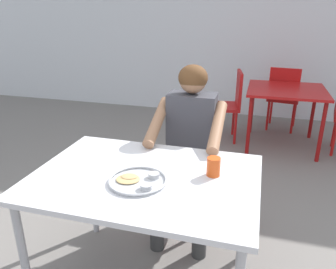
{
  "coord_description": "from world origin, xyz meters",
  "views": [
    {
      "loc": [
        0.51,
        -1.5,
        1.6
      ],
      "look_at": [
        0.01,
        0.23,
        0.9
      ],
      "focal_mm": 35.0,
      "sensor_mm": 36.0,
      "label": 1
    }
  ],
  "objects_px": {
    "thali_tray": "(138,180)",
    "chair_foreground": "(194,156)",
    "chair_red_left": "(229,101)",
    "chair_red_far": "(283,95)",
    "table_background_red": "(286,96)",
    "table_foreground": "(145,187)",
    "drinking_cup": "(214,166)",
    "diner_foreground": "(189,138)"
  },
  "relations": [
    {
      "from": "drinking_cup",
      "to": "diner_foreground",
      "type": "xyz_separation_m",
      "value": [
        -0.25,
        0.53,
        -0.07
      ]
    },
    {
      "from": "drinking_cup",
      "to": "chair_red_far",
      "type": "height_order",
      "value": "chair_red_far"
    },
    {
      "from": "thali_tray",
      "to": "drinking_cup",
      "type": "bearing_deg",
      "value": 27.0
    },
    {
      "from": "table_foreground",
      "to": "table_background_red",
      "type": "relative_size",
      "value": 1.37
    },
    {
      "from": "chair_red_left",
      "to": "table_foreground",
      "type": "bearing_deg",
      "value": -94.46
    },
    {
      "from": "table_background_red",
      "to": "chair_foreground",
      "type": "bearing_deg",
      "value": -114.23
    },
    {
      "from": "chair_foreground",
      "to": "chair_red_far",
      "type": "height_order",
      "value": "chair_red_far"
    },
    {
      "from": "drinking_cup",
      "to": "chair_red_far",
      "type": "xyz_separation_m",
      "value": [
        0.52,
        3.03,
        -0.3
      ]
    },
    {
      "from": "diner_foreground",
      "to": "chair_red_left",
      "type": "bearing_deg",
      "value": 87.21
    },
    {
      "from": "diner_foreground",
      "to": "chair_red_far",
      "type": "bearing_deg",
      "value": 72.84
    },
    {
      "from": "chair_foreground",
      "to": "table_background_red",
      "type": "distance_m",
      "value": 1.86
    },
    {
      "from": "table_foreground",
      "to": "chair_red_far",
      "type": "bearing_deg",
      "value": 74.35
    },
    {
      "from": "chair_red_left",
      "to": "table_background_red",
      "type": "bearing_deg",
      "value": -2.95
    },
    {
      "from": "thali_tray",
      "to": "table_background_red",
      "type": "height_order",
      "value": "thali_tray"
    },
    {
      "from": "table_foreground",
      "to": "chair_red_left",
      "type": "distance_m",
      "value": 2.59
    },
    {
      "from": "table_background_red",
      "to": "chair_red_far",
      "type": "xyz_separation_m",
      "value": [
        0.01,
        0.58,
        -0.13
      ]
    },
    {
      "from": "table_foreground",
      "to": "diner_foreground",
      "type": "xyz_separation_m",
      "value": [
        0.11,
        0.63,
        0.06
      ]
    },
    {
      "from": "table_foreground",
      "to": "thali_tray",
      "type": "bearing_deg",
      "value": -94.46
    },
    {
      "from": "diner_foreground",
      "to": "chair_red_left",
      "type": "xyz_separation_m",
      "value": [
        0.09,
        1.94,
        -0.23
      ]
    },
    {
      "from": "thali_tray",
      "to": "table_background_red",
      "type": "xyz_separation_m",
      "value": [
        0.87,
        2.63,
        -0.13
      ]
    },
    {
      "from": "chair_red_left",
      "to": "chair_red_far",
      "type": "distance_m",
      "value": 0.87
    },
    {
      "from": "diner_foreground",
      "to": "chair_red_left",
      "type": "height_order",
      "value": "diner_foreground"
    },
    {
      "from": "chair_foreground",
      "to": "thali_tray",
      "type": "bearing_deg",
      "value": -96.72
    },
    {
      "from": "thali_tray",
      "to": "chair_red_far",
      "type": "xyz_separation_m",
      "value": [
        0.88,
        3.21,
        -0.26
      ]
    },
    {
      "from": "table_foreground",
      "to": "table_background_red",
      "type": "xyz_separation_m",
      "value": [
        0.86,
        2.54,
        -0.05
      ]
    },
    {
      "from": "drinking_cup",
      "to": "chair_red_left",
      "type": "height_order",
      "value": "chair_red_left"
    },
    {
      "from": "table_foreground",
      "to": "thali_tray",
      "type": "distance_m",
      "value": 0.12
    },
    {
      "from": "thali_tray",
      "to": "chair_foreground",
      "type": "bearing_deg",
      "value": 83.28
    },
    {
      "from": "chair_foreground",
      "to": "chair_red_left",
      "type": "relative_size",
      "value": 0.98
    },
    {
      "from": "thali_tray",
      "to": "drinking_cup",
      "type": "xyz_separation_m",
      "value": [
        0.36,
        0.19,
        0.04
      ]
    },
    {
      "from": "drinking_cup",
      "to": "chair_red_far",
      "type": "distance_m",
      "value": 3.09
    },
    {
      "from": "chair_red_far",
      "to": "diner_foreground",
      "type": "bearing_deg",
      "value": -107.16
    },
    {
      "from": "chair_foreground",
      "to": "diner_foreground",
      "type": "distance_m",
      "value": 0.33
    },
    {
      "from": "thali_tray",
      "to": "drinking_cup",
      "type": "relative_size",
      "value": 2.97
    },
    {
      "from": "table_foreground",
      "to": "diner_foreground",
      "type": "height_order",
      "value": "diner_foreground"
    },
    {
      "from": "thali_tray",
      "to": "chair_foreground",
      "type": "relative_size",
      "value": 0.35
    },
    {
      "from": "table_background_red",
      "to": "chair_red_left",
      "type": "relative_size",
      "value": 1.0
    },
    {
      "from": "chair_foreground",
      "to": "chair_red_left",
      "type": "distance_m",
      "value": 1.73
    },
    {
      "from": "table_background_red",
      "to": "chair_red_left",
      "type": "height_order",
      "value": "chair_red_left"
    },
    {
      "from": "table_foreground",
      "to": "chair_foreground",
      "type": "height_order",
      "value": "chair_foreground"
    },
    {
      "from": "drinking_cup",
      "to": "diner_foreground",
      "type": "relative_size",
      "value": 0.08
    },
    {
      "from": "table_background_red",
      "to": "chair_red_far",
      "type": "relative_size",
      "value": 1.0
    }
  ]
}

